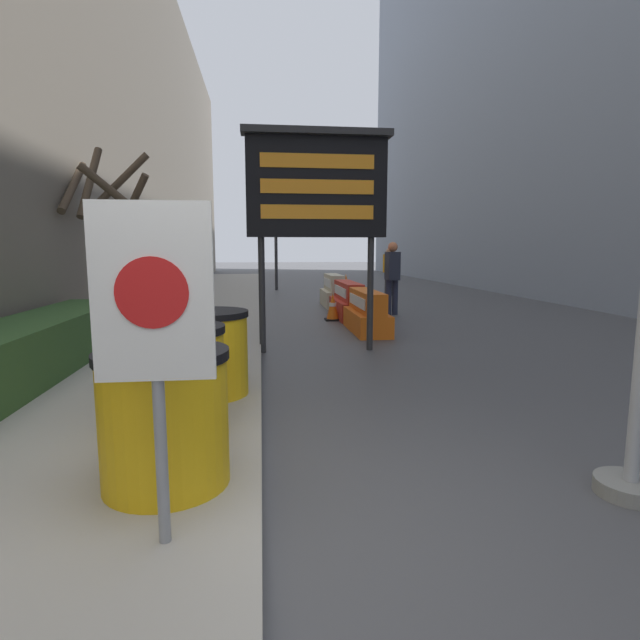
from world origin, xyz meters
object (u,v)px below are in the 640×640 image
at_px(jersey_barrier_cream, 334,292).
at_px(pedestrian_passerby, 392,272).
at_px(message_board, 317,187).
at_px(traffic_cone_near, 333,307).
at_px(traffic_cone_mid, 346,286).
at_px(jersey_barrier_red_striped, 348,302).
at_px(jersey_barrier_orange_far, 367,314).
at_px(barrel_drum_middle, 176,378).
at_px(warning_sign, 154,317).
at_px(pedestrian_worker, 389,268).
at_px(barrel_drum_back, 209,353).
at_px(barrel_drum_foreground, 165,417).
at_px(traffic_light_near_curb, 276,218).

height_order(jersey_barrier_cream, pedestrian_passerby, pedestrian_passerby).
relative_size(message_board, traffic_cone_near, 5.39).
bearing_deg(traffic_cone_mid, jersey_barrier_red_striped, -99.04).
bearing_deg(jersey_barrier_orange_far, barrel_drum_middle, -116.89).
distance_m(barrel_drum_middle, jersey_barrier_orange_far, 6.07).
relative_size(warning_sign, jersey_barrier_red_striped, 0.83).
bearing_deg(warning_sign, traffic_cone_near, 76.37).
relative_size(traffic_cone_near, traffic_cone_mid, 0.79).
distance_m(traffic_cone_near, pedestrian_worker, 6.62).
relative_size(barrel_drum_back, jersey_barrier_orange_far, 0.46).
xyz_separation_m(barrel_drum_foreground, barrel_drum_middle, (-0.09, 0.99, 0.00)).
bearing_deg(message_board, pedestrian_passerby, 61.04).
xyz_separation_m(jersey_barrier_red_striped, traffic_cone_near, (-0.43, -0.45, -0.06)).
xyz_separation_m(barrel_drum_back, traffic_cone_mid, (3.34, 11.30, -0.18)).
distance_m(jersey_barrier_orange_far, traffic_light_near_curb, 10.65).
distance_m(jersey_barrier_orange_far, pedestrian_worker, 8.00).
relative_size(barrel_drum_middle, traffic_cone_mid, 1.08).
bearing_deg(message_board, jersey_barrier_cream, 79.26).
relative_size(jersey_barrier_red_striped, traffic_cone_mid, 2.55).
distance_m(message_board, traffic_cone_near, 4.14).
distance_m(warning_sign, pedestrian_passerby, 10.22).
xyz_separation_m(barrel_drum_foreground, pedestrian_worker, (5.06, 14.00, 0.41)).
xyz_separation_m(jersey_barrier_orange_far, traffic_light_near_curb, (-1.44, 10.26, 2.44)).
xyz_separation_m(barrel_drum_foreground, pedestrian_passerby, (3.80, 8.85, 0.48)).
xyz_separation_m(traffic_cone_mid, pedestrian_passerby, (0.39, -4.42, 0.66)).
distance_m(barrel_drum_back, traffic_cone_near, 6.46).
bearing_deg(pedestrian_passerby, barrel_drum_middle, -26.25).
relative_size(barrel_drum_foreground, message_board, 0.25).
xyz_separation_m(jersey_barrier_cream, traffic_cone_near, (-0.43, -2.79, -0.09)).
xyz_separation_m(traffic_cone_near, traffic_light_near_curb, (-1.00, 8.61, 2.49)).
height_order(barrel_drum_middle, traffic_cone_mid, barrel_drum_middle).
bearing_deg(barrel_drum_foreground, jersey_barrier_red_striped, 72.67).
xyz_separation_m(message_board, traffic_light_near_curb, (-0.26, 12.02, 0.26)).
xyz_separation_m(warning_sign, pedestrian_passerby, (3.70, 9.52, -0.24)).
relative_size(barrel_drum_middle, pedestrian_worker, 0.52).
bearing_deg(pedestrian_worker, traffic_light_near_curb, 42.54).
bearing_deg(jersey_barrier_red_striped, traffic_light_near_curb, 99.98).
distance_m(barrel_drum_back, traffic_light_near_curb, 14.90).
relative_size(jersey_barrier_red_striped, jersey_barrier_cream, 1.20).
bearing_deg(barrel_drum_middle, message_board, 66.80).
relative_size(warning_sign, traffic_cone_near, 2.70).
xyz_separation_m(jersey_barrier_orange_far, jersey_barrier_red_striped, (-0.00, 2.10, 0.01)).
height_order(message_board, pedestrian_passerby, message_board).
xyz_separation_m(jersey_barrier_cream, traffic_light_near_curb, (-1.44, 5.82, 2.40)).
bearing_deg(traffic_light_near_curb, traffic_cone_mid, -57.09).
bearing_deg(barrel_drum_foreground, barrel_drum_back, 87.92).
xyz_separation_m(barrel_drum_foreground, traffic_cone_near, (2.22, 8.05, -0.26)).
xyz_separation_m(barrel_drum_middle, traffic_cone_mid, (3.50, 12.29, -0.18)).
relative_size(barrel_drum_back, warning_sign, 0.51).
bearing_deg(barrel_drum_foreground, jersey_barrier_cream, 76.26).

